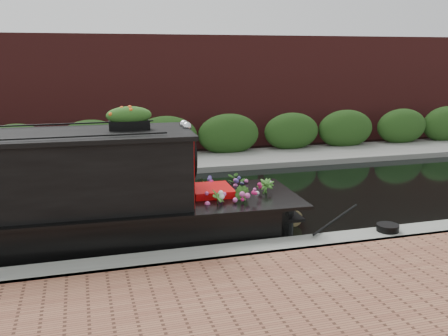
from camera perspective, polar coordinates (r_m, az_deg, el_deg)
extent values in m
plane|color=black|center=(11.34, -2.94, -4.29)|extent=(80.00, 80.00, 0.00)
cube|color=gray|center=(8.36, 2.35, -10.74)|extent=(40.00, 0.60, 0.50)
cube|color=slate|center=(15.32, -6.55, 0.21)|extent=(40.00, 2.40, 0.34)
cube|color=#204216|center=(16.19, -7.09, 0.88)|extent=(40.00, 1.10, 2.80)
cube|color=#501C1B|center=(18.23, -8.15, 2.20)|extent=(40.00, 1.00, 8.00)
cube|color=red|center=(9.20, -4.41, 0.28)|extent=(0.13, 1.65, 1.27)
cube|color=black|center=(8.21, -11.80, -1.01)|extent=(0.85, 0.06, 0.52)
cube|color=red|center=(9.48, -1.44, -3.57)|extent=(0.79, 0.88, 0.47)
sphere|color=silver|center=(8.94, -4.26, 4.74)|extent=(0.17, 0.17, 0.17)
sphere|color=silver|center=(9.20, -4.60, 4.96)|extent=(0.17, 0.17, 0.17)
cube|color=black|center=(8.92, -10.77, 4.84)|extent=(0.71, 0.29, 0.16)
ellipsoid|color=orange|center=(8.90, -10.82, 6.06)|extent=(0.77, 0.29, 0.23)
imported|color=#316421|center=(8.87, -0.72, -4.36)|extent=(0.35, 0.37, 0.59)
imported|color=#316421|center=(9.08, 2.17, -3.95)|extent=(0.40, 0.41, 0.58)
imported|color=#316421|center=(10.25, 1.78, -2.20)|extent=(0.52, 0.47, 0.51)
imported|color=#316421|center=(9.57, 4.72, -3.07)|extent=(0.46, 0.46, 0.60)
imported|color=#316421|center=(10.03, -2.27, -2.50)|extent=(0.19, 0.28, 0.52)
cylinder|color=olive|center=(10.16, 7.71, -5.47)|extent=(0.33, 0.34, 0.33)
cylinder|color=black|center=(9.46, 18.20, -6.50)|extent=(0.40, 0.40, 0.12)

